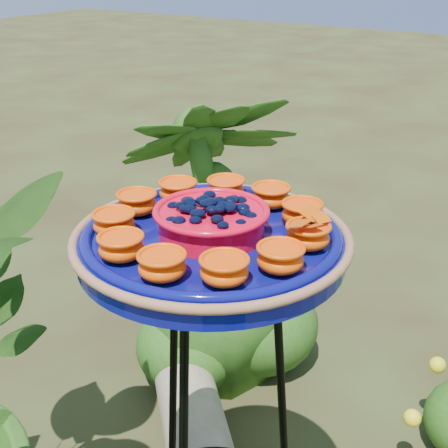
# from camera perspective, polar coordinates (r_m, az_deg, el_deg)

# --- Properties ---
(tripod_stand) EXTENTS (0.42, 0.42, 0.91)m
(tripod_stand) POSITION_cam_1_polar(r_m,az_deg,el_deg) (1.29, -1.00, -17.30)
(tripod_stand) COLOR black
(tripod_stand) RESTS_ON ground
(feeder_dish) EXTENTS (0.59, 0.59, 0.11)m
(feeder_dish) POSITION_cam_1_polar(r_m,az_deg,el_deg) (1.07, -1.15, -1.10)
(feeder_dish) COLOR #080B62
(feeder_dish) RESTS_ON tripod_stand
(driftwood_log) EXTENTS (0.55, 0.53, 0.19)m
(driftwood_log) POSITION_cam_1_polar(r_m,az_deg,el_deg) (1.94, -2.58, -18.50)
(driftwood_log) COLOR tan
(driftwood_log) RESTS_ON ground
(shrub_back_right) EXTENTS (0.79, 0.79, 1.02)m
(shrub_back_right) POSITION_cam_1_polar(r_m,az_deg,el_deg) (2.07, -0.90, -1.42)
(shrub_back_right) COLOR #205015
(shrub_back_right) RESTS_ON ground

